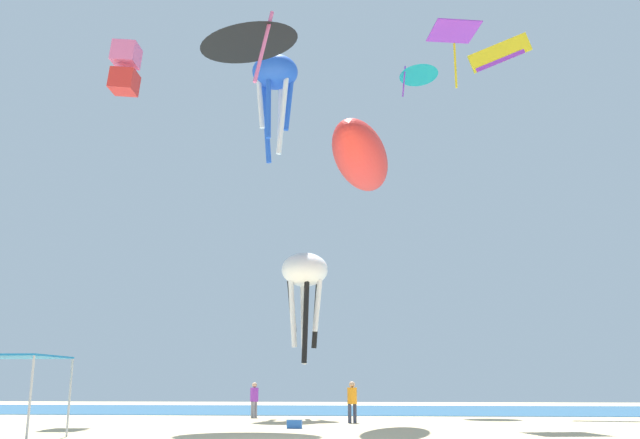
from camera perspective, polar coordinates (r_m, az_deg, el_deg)
ocean_strip at (r=49.65m, az=1.55°, el=-15.30°), size 110.00×21.04×0.03m
canopy_tent at (r=24.01m, az=-24.54°, el=-10.41°), size 3.39×2.60×2.49m
person_near_tent at (r=31.63m, az=2.65°, el=-14.43°), size 0.42×0.42×1.78m
person_leftmost at (r=37.05m, az=-5.40°, el=-14.27°), size 0.42×0.45×1.76m
cooler_box at (r=27.60m, az=-2.10°, el=-16.37°), size 0.57×0.37×0.35m
kite_delta_black at (r=35.07m, az=-5.92°, el=14.76°), size 6.66×6.64×4.26m
kite_octopus_blue at (r=45.21m, az=-3.70°, el=11.54°), size 3.51×3.51×6.85m
kite_parafoil_yellow at (r=50.23m, az=14.50°, el=13.03°), size 4.34×0.78×2.65m
kite_diamond_purple at (r=38.01m, az=10.90°, el=14.66°), size 2.77×2.77×3.20m
kite_inflatable_red at (r=31.47m, az=3.39°, el=5.14°), size 3.43×8.00×3.03m
kite_box_pink at (r=39.89m, az=-15.66°, el=11.84°), size 1.45×1.35×2.88m
kite_delta_teal at (r=49.86m, az=8.05°, el=11.83°), size 3.64×3.66×2.37m
kite_octopus_white at (r=36.20m, az=-1.26°, el=-4.60°), size 3.05×3.05×5.68m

